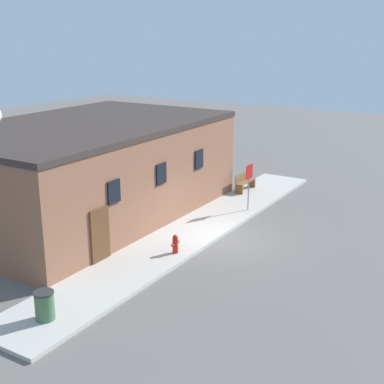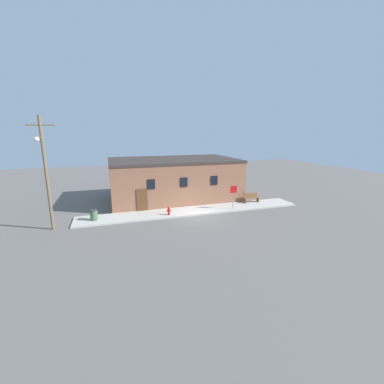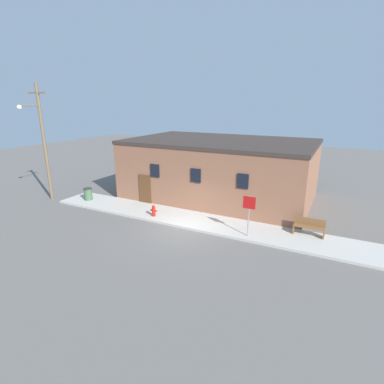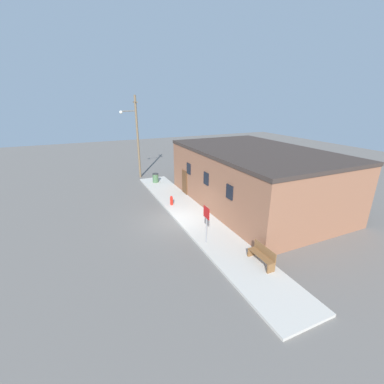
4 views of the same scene
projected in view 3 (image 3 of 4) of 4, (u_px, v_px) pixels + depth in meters
The scene contains 8 objects.
ground_plane at pixel (184, 229), 17.56m from camera, with size 80.00×80.00×0.00m, color #66605B.
sidewalk at pixel (194, 220), 18.68m from camera, with size 20.95×2.67×0.14m.
brick_building at pixel (220, 169), 23.02m from camera, with size 13.60×8.52×4.44m.
fire_hydrant at pixel (154, 211), 19.06m from camera, with size 0.47×0.22×0.74m.
stop_sign at pixel (249, 209), 15.89m from camera, with size 0.68×0.06×2.25m.
bench at pixel (309, 227), 16.34m from camera, with size 1.62×0.44×0.94m.
trash_bin at pixel (88, 194), 22.24m from camera, with size 0.61×0.61×0.90m.
utility_pole at pixel (42, 139), 21.53m from camera, with size 1.80×1.75×8.43m.
Camera 3 is at (7.74, -14.22, 7.16)m, focal length 28.00 mm.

